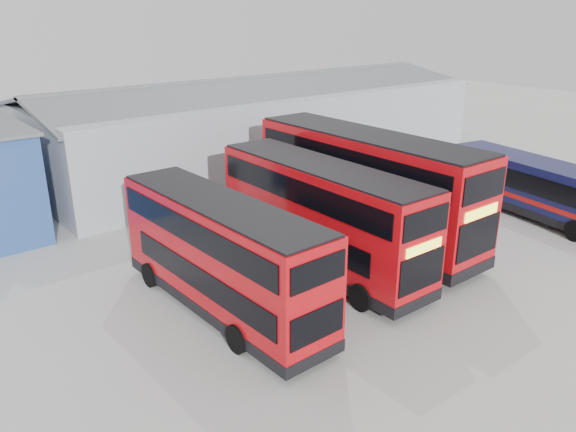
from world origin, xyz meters
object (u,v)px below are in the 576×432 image
(maintenance_shed, at_px, (260,124))
(double_decker_centre, at_px, (321,218))
(double_decker_left, at_px, (222,258))
(single_decker_blue, at_px, (540,191))
(double_decker_right, at_px, (365,189))

(maintenance_shed, distance_m, double_decker_centre, 17.46)
(maintenance_shed, relative_size, double_decker_left, 3.13)
(single_decker_blue, bearing_deg, double_decker_centre, -1.17)
(maintenance_shed, height_order, double_decker_left, maintenance_shed)
(maintenance_shed, height_order, single_decker_blue, maintenance_shed)
(maintenance_shed, height_order, double_decker_right, maintenance_shed)
(single_decker_blue, bearing_deg, double_decker_right, -10.59)
(double_decker_centre, relative_size, double_decker_right, 0.88)
(maintenance_shed, height_order, double_decker_centre, maintenance_shed)
(double_decker_right, distance_m, single_decker_blue, 9.83)
(double_decker_left, bearing_deg, maintenance_shed, -130.93)
(double_decker_right, xyz_separation_m, single_decker_blue, (9.10, -3.55, -1.06))
(maintenance_shed, distance_m, single_decker_blue, 18.53)
(maintenance_shed, relative_size, single_decker_blue, 2.82)
(double_decker_left, height_order, double_decker_right, double_decker_right)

